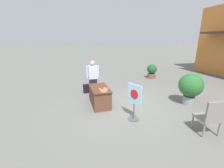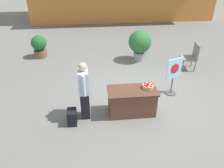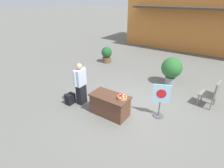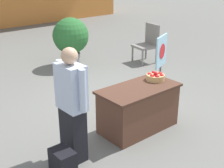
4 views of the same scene
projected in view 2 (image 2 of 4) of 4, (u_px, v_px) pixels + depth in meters
ground_plane at (136, 94)px, 7.14m from camera, size 120.00×120.00×0.00m
display_table at (132, 101)px, 6.14m from camera, size 1.36×0.70×0.75m
apple_basket at (148, 86)px, 6.01m from camera, size 0.31×0.31×0.16m
person_visitor at (84, 91)px, 5.75m from camera, size 0.27×0.61×1.65m
backpack at (72, 117)px, 5.80m from camera, size 0.24×0.34×0.42m
poster_board at (173, 75)px, 6.85m from camera, size 0.54×0.36×1.24m
patio_chair at (192, 55)px, 8.45m from camera, size 0.63×0.63×1.05m
potted_plant_far_left at (140, 43)px, 9.06m from camera, size 0.94×0.94×1.30m
potted_plant_near_right at (39, 46)px, 9.50m from camera, size 0.65×0.65×0.98m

